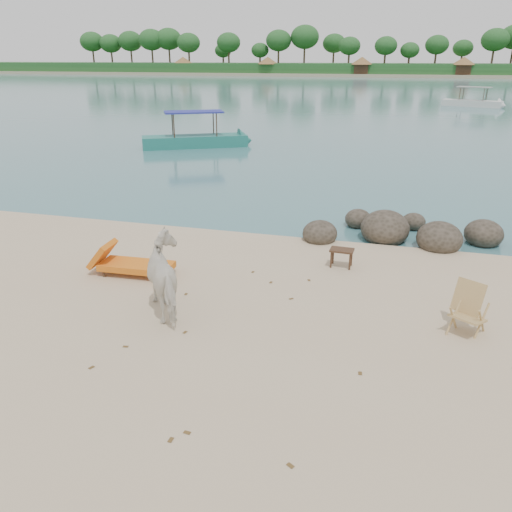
# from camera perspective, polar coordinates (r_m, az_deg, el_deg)

# --- Properties ---
(water) EXTENTS (400.00, 400.00, 0.00)m
(water) POSITION_cam_1_polar(r_m,az_deg,el_deg) (96.98, 14.75, 18.38)
(water) COLOR #376A6E
(water) RESTS_ON ground
(far_shore) EXTENTS (420.00, 90.00, 1.40)m
(far_shore) POSITION_cam_1_polar(r_m,az_deg,el_deg) (176.92, 15.42, 19.57)
(far_shore) COLOR tan
(far_shore) RESTS_ON ground
(far_scenery) EXTENTS (420.00, 18.00, 9.50)m
(far_scenery) POSITION_cam_1_polar(r_m,az_deg,el_deg) (143.57, 15.37, 20.49)
(far_scenery) COLOR #1E4C1E
(far_scenery) RESTS_ON ground
(boulders) EXTENTS (6.20, 2.80, 1.00)m
(boulders) POSITION_cam_1_polar(r_m,az_deg,el_deg) (14.26, 17.09, 2.54)
(boulders) COLOR #2F291F
(boulders) RESTS_ON ground
(cow) EXTENTS (1.71, 1.85, 1.47)m
(cow) POSITION_cam_1_polar(r_m,az_deg,el_deg) (9.71, -9.87, -2.45)
(cow) COLOR silver
(cow) RESTS_ON ground
(side_table) EXTENTS (0.56, 0.38, 0.44)m
(side_table) POSITION_cam_1_polar(r_m,az_deg,el_deg) (11.95, 9.72, -0.37)
(side_table) COLOR #372316
(side_table) RESTS_ON ground
(lounge_chair) EXTENTS (2.10, 0.82, 0.62)m
(lounge_chair) POSITION_cam_1_polar(r_m,az_deg,el_deg) (11.65, -13.51, -0.79)
(lounge_chair) COLOR orange
(lounge_chair) RESTS_ON ground
(deck_chair) EXTENTS (0.82, 0.83, 0.90)m
(deck_chair) POSITION_cam_1_polar(r_m,az_deg,el_deg) (9.68, 23.13, -5.93)
(deck_chair) COLOR tan
(deck_chair) RESTS_ON ground
(boat_near) EXTENTS (6.40, 4.32, 3.15)m
(boat_near) POSITION_cam_1_polar(r_m,az_deg,el_deg) (28.69, -7.11, 15.46)
(boat_near) COLOR #1F6E63
(boat_near) RESTS_ON water
(boat_mid) EXTENTS (6.49, 3.67, 3.12)m
(boat_mid) POSITION_cam_1_polar(r_m,az_deg,el_deg) (57.24, 23.64, 16.98)
(boat_mid) COLOR silver
(boat_mid) RESTS_ON water
(dead_leaves) EXTENTS (6.98, 5.69, 0.00)m
(dead_leaves) POSITION_cam_1_polar(r_m,az_deg,el_deg) (8.79, 1.20, -10.25)
(dead_leaves) COLOR brown
(dead_leaves) RESTS_ON ground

